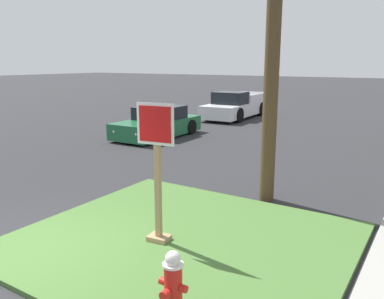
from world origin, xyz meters
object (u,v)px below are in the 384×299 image
at_px(fire_hydrant, 173,285).
at_px(manhole_cover, 154,188).
at_px(stop_sign, 157,177).
at_px(parked_sedan_green, 158,124).
at_px(pickup_truck_white, 235,107).

height_order(fire_hydrant, manhole_cover, fire_hydrant).
bearing_deg(stop_sign, parked_sedan_green, 127.35).
xyz_separation_m(stop_sign, parked_sedan_green, (-6.10, 7.99, -0.66)).
relative_size(stop_sign, pickup_truck_white, 0.43).
height_order(fire_hydrant, pickup_truck_white, pickup_truck_white).
xyz_separation_m(manhole_cover, pickup_truck_white, (-3.96, 12.39, 0.61)).
bearing_deg(pickup_truck_white, parked_sedan_green, -91.56).
xyz_separation_m(fire_hydrant, stop_sign, (-1.37, 1.51, 0.74)).
bearing_deg(stop_sign, pickup_truck_white, 111.79).
bearing_deg(manhole_cover, stop_sign, -50.83).
relative_size(fire_hydrant, stop_sign, 0.35).
bearing_deg(fire_hydrant, parked_sedan_green, 128.16).
xyz_separation_m(fire_hydrant, parked_sedan_green, (-7.47, 9.50, 0.08)).
xyz_separation_m(fire_hydrant, manhole_cover, (-3.32, 3.91, -0.46)).
bearing_deg(pickup_truck_white, fire_hydrant, -65.93).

